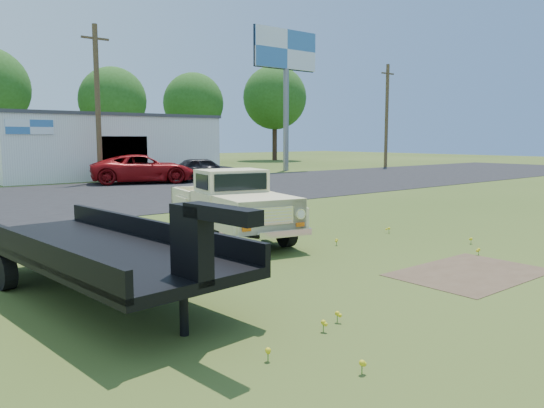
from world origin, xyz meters
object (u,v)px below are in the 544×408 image
at_px(vintage_pickup_truck, 231,204).
at_px(red_pickup, 143,169).
at_px(dark_sedan, 204,169).
at_px(flatbed_trailer, 94,242).
at_px(billboard, 286,62).

relative_size(vintage_pickup_truck, red_pickup, 0.84).
bearing_deg(vintage_pickup_truck, dark_sedan, 71.58).
distance_m(flatbed_trailer, red_pickup, 22.43).
bearing_deg(billboard, dark_sedan, -155.58).
bearing_deg(red_pickup, billboard, -54.07).
xyz_separation_m(billboard, red_pickup, (-14.25, -4.04, -7.72)).
bearing_deg(flatbed_trailer, vintage_pickup_truck, 24.99).
xyz_separation_m(red_pickup, dark_sedan, (3.56, -0.81, -0.10)).
relative_size(billboard, flatbed_trailer, 1.67).
relative_size(vintage_pickup_truck, flatbed_trailer, 0.75).
bearing_deg(billboard, vintage_pickup_truck, -133.33).
relative_size(billboard, red_pickup, 1.88).
distance_m(vintage_pickup_truck, flatbed_trailer, 5.28).
relative_size(billboard, vintage_pickup_truck, 2.23).
bearing_deg(flatbed_trailer, dark_sedan, 48.64).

